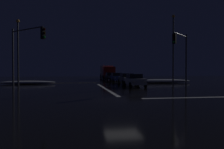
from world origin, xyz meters
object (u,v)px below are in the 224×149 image
Objects in this scene: sedan_gray at (127,79)px; traffic_signal_nw at (25,46)px; sedan_silver at (135,80)px; traffic_signal_ne at (181,50)px; sedan_blue at (117,77)px; streetlamp_right_near at (173,45)px; streetlamp_left_near at (18,47)px; sedan_black at (111,76)px; box_truck at (107,72)px.

traffic_signal_nw is (-12.34, -8.70, 3.61)m from sedan_gray.
traffic_signal_ne reaches higher than sedan_silver.
sedan_silver and sedan_blue have the same top height.
streetlamp_left_near is at bearing 180.00° from streetlamp_right_near.
streetlamp_right_near is at bearing -17.86° from sedan_gray.
sedan_black is at bearing 92.34° from sedan_gray.
sedan_black is 16.44m from streetlamp_right_near.
traffic_signal_nw reaches higher than sedan_blue.
sedan_silver is 0.44× the size of streetlamp_right_near.
sedan_black is 7.55m from box_truck.
box_truck is at bearing 89.75° from sedan_silver.
streetlamp_right_near is at bearing 0.00° from streetlamp_left_near.
box_truck is (0.35, 7.49, 0.91)m from sedan_black.
sedan_black is at bearing 103.24° from traffic_signal_ne.
streetlamp_left_near is (-18.89, 6.37, 0.61)m from traffic_signal_ne.
sedan_silver is 12.12m from sedan_blue.
sedan_silver is at bearing -90.04° from sedan_blue.
sedan_gray is 0.52× the size of box_truck.
sedan_blue is at bearing 52.04° from traffic_signal_nw.
sedan_blue is 0.52× the size of box_truck.
sedan_gray is at bearing -89.56° from box_truck.
sedan_gray is 0.51× the size of streetlamp_left_near.
sedan_blue is at bearing -90.44° from box_truck.
streetlamp_right_near is (6.46, -8.79, 4.81)m from sedan_blue.
sedan_black is (-0.25, 5.42, 0.00)m from sedan_blue.
streetlamp_left_near is (-14.05, -14.21, 4.10)m from sedan_black.
streetlamp_right_near is (6.21, -2.00, 4.81)m from sedan_gray.
streetlamp_left_near is (-14.39, -21.70, 3.19)m from box_truck.
traffic_signal_nw is (-12.09, -15.50, 3.61)m from sedan_blue.
sedan_silver is 13.05m from traffic_signal_nw.
sedan_blue is 1.00× the size of sedan_black.
traffic_signal_nw reaches higher than sedan_gray.
sedan_silver is 6.53m from traffic_signal_ne.
sedan_silver is at bearing -13.10° from streetlamp_left_near.
streetlamp_left_near reaches higher than sedan_blue.
streetlamp_left_near is at bearing 166.90° from sedan_silver.
sedan_gray is at bearing 117.44° from traffic_signal_ne.
streetlamp_left_near is at bearing 108.20° from traffic_signal_nw.
traffic_signal_ne reaches higher than sedan_blue.
traffic_signal_nw is 0.64× the size of streetlamp_right_near.
traffic_signal_ne is at bearing -106.33° from streetlamp_right_near.
sedan_gray and sedan_black have the same top height.
streetlamp_right_near is (1.87, 6.37, 1.32)m from traffic_signal_ne.
box_truck is at bearing 99.10° from traffic_signal_ne.
traffic_signal_ne is at bearing -76.76° from sedan_black.
sedan_blue is 5.43m from sedan_black.
sedan_silver is 0.51× the size of streetlamp_left_near.
sedan_blue is 11.92m from streetlamp_right_near.
streetlamp_right_near is at bearing -64.73° from sedan_black.
traffic_signal_nw is at bearing -144.80° from sedan_gray.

